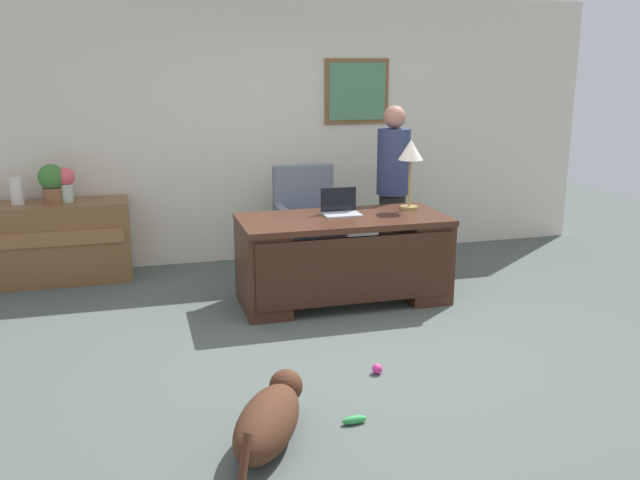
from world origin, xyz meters
TOP-DOWN VIEW (x-y plane):
  - ground_plane at (0.00, 0.00)m, footprint 12.00×12.00m
  - back_wall at (0.01, 2.60)m, footprint 7.00×0.16m
  - desk at (0.22, 0.96)m, footprint 1.78×0.82m
  - credenza at (-2.25, 2.25)m, footprint 1.39×0.50m
  - armchair at (0.14, 1.91)m, footprint 0.60×0.59m
  - person_standing at (0.95, 1.72)m, footprint 0.32×0.32m
  - dog_lying at (-0.87, -1.16)m, footprint 0.61×0.82m
  - laptop at (0.23, 1.10)m, footprint 0.32×0.22m
  - desk_lamp at (0.89, 1.16)m, footprint 0.22×0.22m
  - vase_with_flowers at (-2.10, 2.25)m, footprint 0.17×0.17m
  - vase_empty at (-2.53, 2.25)m, footprint 0.12×0.12m
  - potted_plant at (-2.22, 2.25)m, footprint 0.24×0.24m
  - dog_toy_ball at (0.01, -0.48)m, footprint 0.07×0.07m
  - dog_toy_bone at (-0.35, -1.07)m, footprint 0.15×0.06m

SIDE VIEW (x-z plane):
  - ground_plane at x=0.00m, z-range 0.00..0.00m
  - dog_toy_bone at x=-0.35m, z-range 0.00..0.05m
  - dog_toy_ball at x=0.01m, z-range 0.00..0.07m
  - dog_lying at x=-0.87m, z-range 0.00..0.30m
  - credenza at x=-2.25m, z-range 0.00..0.77m
  - desk at x=0.22m, z-range 0.03..0.79m
  - armchair at x=0.14m, z-range -0.05..1.00m
  - laptop at x=0.23m, z-range 0.70..0.92m
  - person_standing at x=0.95m, z-range 0.02..1.67m
  - vase_empty at x=-2.53m, z-range 0.77..1.02m
  - vase_with_flowers at x=-2.10m, z-range 0.80..1.12m
  - potted_plant at x=-2.22m, z-range 0.79..1.15m
  - desk_lamp at x=0.89m, z-range 0.94..1.56m
  - back_wall at x=0.01m, z-range 0.00..2.70m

